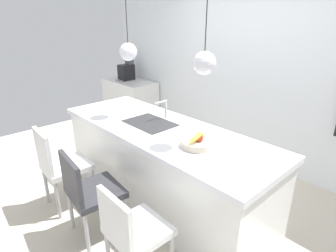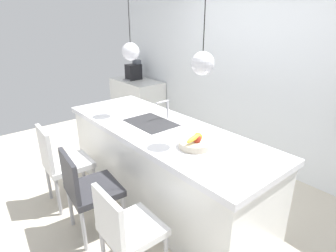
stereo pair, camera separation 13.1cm
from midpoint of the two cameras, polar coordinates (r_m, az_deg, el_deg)
The scene contains 13 objects.
floor at distance 3.38m, azimuth -2.33°, elevation -14.64°, with size 6.60×6.60×0.00m, color beige.
back_wall at distance 4.05m, azimuth 15.72°, elevation 10.89°, with size 6.00×0.10×2.60m, color white.
kitchen_island at distance 3.13m, azimuth -2.46°, elevation -7.97°, with size 2.62×0.92×0.90m.
sink_basin at distance 3.08m, azimuth -4.94°, elevation 0.53°, with size 0.56×0.40×0.02m, color #2D2D30.
faucet at distance 3.16m, azimuth -1.98°, elevation 3.96°, with size 0.02×0.17×0.22m.
fruit_bowl at distance 2.51m, azimuth 4.57°, elevation -3.38°, with size 0.30×0.30×0.15m.
side_counter at distance 5.64m, azimuth -8.40°, elevation 5.06°, with size 1.10×0.60×0.84m, color white.
coffee_machine at distance 5.58m, azimuth -9.21°, elevation 10.94°, with size 0.20×0.35×0.38m.
chair_near at distance 3.23m, azimuth -22.43°, elevation -7.23°, with size 0.45×0.49×0.94m.
chair_middle at distance 2.73m, azimuth -17.34°, elevation -12.44°, with size 0.51×0.50×0.88m.
chair_far at distance 2.27m, azimuth -9.18°, elevation -20.34°, with size 0.44×0.44×0.84m.
pendant_light_left at distance 3.19m, azimuth -9.39°, elevation 14.84°, with size 0.20×0.20×0.80m.
pendant_light_right at distance 2.37m, azimuth 5.88°, elevation 12.79°, with size 0.20×0.20×0.80m.
Camera 1 is at (2.05, -1.80, 1.99)m, focal length 29.66 mm.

